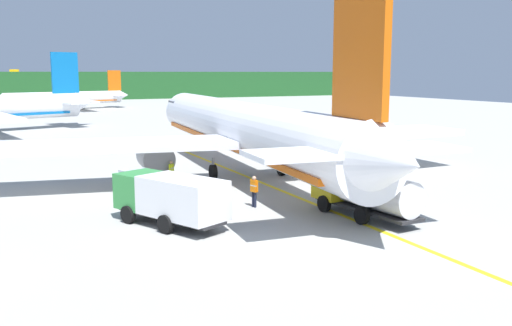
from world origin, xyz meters
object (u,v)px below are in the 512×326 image
(airliner_distant, at_px, (49,88))
(cargo_container_mid, at_px, (369,176))
(service_truck_fuel, at_px, (364,191))
(cargo_container_near, at_px, (137,185))
(airliner_far_taxiway, at_px, (67,98))
(crew_loader_left, at_px, (254,189))
(crew_marshaller, at_px, (171,171))
(service_truck_catering, at_px, (170,197))
(airliner_foreground, at_px, (244,129))

(airliner_distant, distance_m, cargo_container_mid, 171.43)
(service_truck_fuel, height_order, cargo_container_near, service_truck_fuel)
(airliner_far_taxiway, distance_m, crew_loader_left, 92.71)
(service_truck_fuel, relative_size, crew_marshaller, 4.21)
(cargo_container_mid, bearing_deg, cargo_container_near, 166.87)
(airliner_far_taxiway, xyz_separation_m, service_truck_catering, (-6.25, -94.37, -0.82))
(service_truck_fuel, distance_m, service_truck_catering, 10.02)
(airliner_foreground, xyz_separation_m, airliner_far_taxiway, (-2.56, 83.47, -1.14))
(cargo_container_near, bearing_deg, airliner_far_taxiway, 85.80)
(service_truck_fuel, height_order, crew_loader_left, service_truck_fuel)
(crew_loader_left, bearing_deg, crew_marshaller, 105.63)
(airliner_distant, xyz_separation_m, cargo_container_mid, (4.05, -171.38, -1.44))
(airliner_distant, bearing_deg, crew_loader_left, -91.49)
(service_truck_fuel, bearing_deg, cargo_container_near, 139.15)
(cargo_container_near, bearing_deg, airliner_foreground, 28.89)
(airliner_distant, relative_size, cargo_container_mid, 10.97)
(service_truck_fuel, xyz_separation_m, cargo_container_mid, (4.23, 5.27, -0.43))
(airliner_foreground, distance_m, airliner_distant, 163.09)
(airliner_distant, bearing_deg, cargo_container_mid, -88.64)
(airliner_foreground, xyz_separation_m, crew_marshaller, (-5.76, -0.97, -2.45))
(airliner_foreground, bearing_deg, cargo_container_mid, -58.56)
(cargo_container_mid, relative_size, crew_marshaller, 1.55)
(service_truck_catering, relative_size, cargo_container_mid, 2.64)
(airliner_foreground, xyz_separation_m, crew_loader_left, (-3.45, -9.23, -2.33))
(airliner_foreground, relative_size, crew_loader_left, 23.45)
(airliner_distant, height_order, cargo_container_mid, airliner_distant)
(service_truck_fuel, height_order, service_truck_catering, service_truck_catering)
(crew_marshaller, height_order, crew_loader_left, crew_loader_left)
(cargo_container_mid, bearing_deg, service_truck_fuel, -128.74)
(cargo_container_near, bearing_deg, cargo_container_mid, -13.13)
(crew_marshaller, xyz_separation_m, crew_loader_left, (2.31, -8.26, 0.11))
(crew_marshaller, bearing_deg, cargo_container_mid, -34.09)
(crew_loader_left, bearing_deg, cargo_container_mid, 6.24)
(airliner_far_taxiway, bearing_deg, airliner_foreground, -88.24)
(cargo_container_mid, bearing_deg, airliner_foreground, 121.44)
(service_truck_catering, bearing_deg, crew_loader_left, 17.31)
(airliner_foreground, bearing_deg, airliner_distant, 89.64)
(airliner_foreground, relative_size, crew_marshaller, 25.98)
(airliner_far_taxiway, xyz_separation_m, cargo_container_near, (-6.50, -88.47, -1.30))
(airliner_foreground, height_order, crew_loader_left, airliner_foreground)
(crew_marshaller, bearing_deg, service_truck_catering, -107.06)
(airliner_distant, xyz_separation_m, service_truck_catering, (-9.83, -173.98, -0.97))
(airliner_far_taxiway, height_order, crew_marshaller, airliner_far_taxiway)
(service_truck_fuel, relative_size, crew_loader_left, 3.80)
(cargo_container_near, xyz_separation_m, crew_loader_left, (5.61, -4.23, 0.10))
(crew_marshaller, bearing_deg, service_truck_fuel, -62.34)
(airliner_foreground, height_order, cargo_container_mid, airliner_foreground)
(airliner_distant, height_order, service_truck_catering, airliner_distant)
(service_truck_fuel, relative_size, cargo_container_near, 3.03)
(cargo_container_mid, bearing_deg, service_truck_catering, -169.38)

